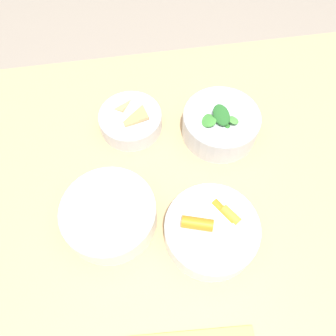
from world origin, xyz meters
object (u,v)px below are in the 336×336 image
(bowl_greens, at_px, (221,123))
(bowl_cookies, at_px, (131,120))
(bowl_carrots, at_px, (211,230))
(bowl_beans_hotdog, at_px, (110,215))

(bowl_greens, height_order, bowl_cookies, bowl_greens)
(bowl_carrots, distance_m, bowl_greens, 0.26)
(bowl_carrots, height_order, bowl_beans_hotdog, bowl_carrots)
(bowl_greens, bearing_deg, bowl_cookies, -14.65)
(bowl_greens, xyz_separation_m, bowl_beans_hotdog, (0.27, 0.18, -0.01))
(bowl_carrots, distance_m, bowl_cookies, 0.33)
(bowl_beans_hotdog, distance_m, bowl_cookies, 0.24)
(bowl_carrots, xyz_separation_m, bowl_cookies, (0.13, -0.30, -0.01))
(bowl_cookies, bearing_deg, bowl_beans_hotdog, 74.27)
(bowl_greens, distance_m, bowl_beans_hotdog, 0.33)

